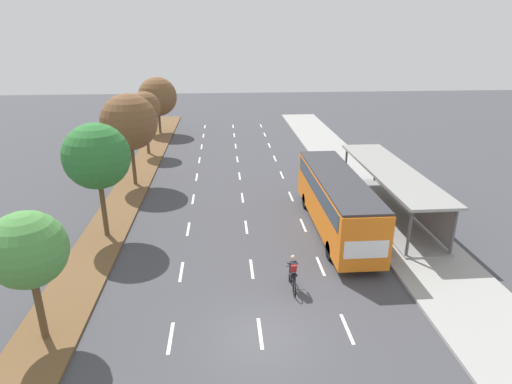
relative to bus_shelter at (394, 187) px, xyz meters
The scene contains 14 objects.
ground_plane 15.01m from the bus_shelter, 129.79° to the right, with size 140.00×140.00×0.00m, color #424247.
median_strip 19.86m from the bus_shelter, 154.36° to the left, with size 2.60×52.00×0.12m, color brown.
sidewalk_right 8.75m from the bus_shelter, 91.88° to the left, with size 4.50×52.00×0.15m, color #9E9E99.
lane_divider_left 14.47m from the bus_shelter, 155.24° to the left, with size 0.14×45.91×0.01m.
lane_divider_center 11.42m from the bus_shelter, 147.76° to the left, with size 0.14×45.91×0.01m.
lane_divider_right 8.72m from the bus_shelter, 135.09° to the left, with size 0.14×45.91×0.01m.
bus_shelter is the anchor object (origin of this frame).
bus 4.75m from the bus_shelter, 154.41° to the right, with size 2.54×11.29×3.37m.
cyclist 11.32m from the bus_shelter, 133.66° to the right, with size 0.46×1.82×1.71m.
median_tree_nearest 20.94m from the bus_shelter, 148.89° to the right, with size 2.83×2.83×5.18m.
median_tree_second 17.99m from the bus_shelter, behind, with size 3.62×3.62×6.51m.
median_tree_third 19.16m from the bus_shelter, 158.71° to the left, with size 4.15×4.15×6.88m.
median_tree_fourth 24.00m from the bus_shelter, 138.90° to the left, with size 2.96×2.96×5.86m.
median_tree_fifth 30.51m from the bus_shelter, 126.32° to the left, with size 4.31×4.31×6.28m.
Camera 1 is at (-1.24, -13.47, 11.20)m, focal length 30.08 mm.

